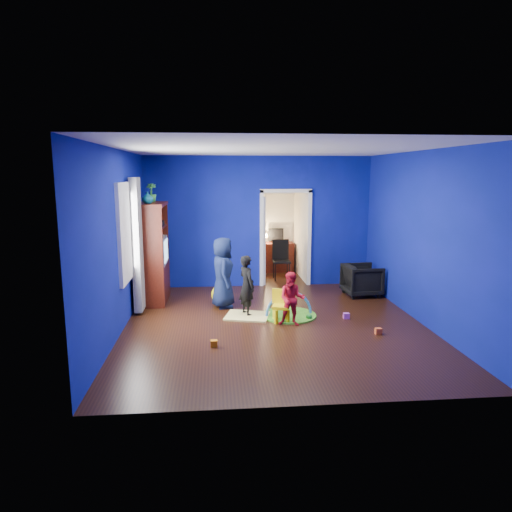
{
  "coord_description": "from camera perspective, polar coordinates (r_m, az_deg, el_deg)",
  "views": [
    {
      "loc": [
        -0.98,
        -7.32,
        2.51
      ],
      "look_at": [
        -0.28,
        0.4,
        1.11
      ],
      "focal_mm": 32.0,
      "sensor_mm": 36.0,
      "label": 1
    }
  ],
  "objects": [
    {
      "name": "folding_chair",
      "position": [
        10.93,
        3.21,
        -0.59
      ],
      "size": [
        0.4,
        0.4,
        0.92
      ],
      "primitive_type": "cube",
      "color": "black",
      "rests_on": "floor"
    },
    {
      "name": "alcove",
      "position": [
        11.13,
        3.01,
        3.72
      ],
      "size": [
        1.0,
        1.75,
        2.5
      ],
      "primitive_type": null,
      "color": "silver",
      "rests_on": "floor"
    },
    {
      "name": "doorway",
      "position": [
        10.29,
        3.69,
        2.06
      ],
      "size": [
        1.16,
        0.1,
        2.1
      ],
      "primitive_type": "cube",
      "color": "white",
      "rests_on": "floor"
    },
    {
      "name": "toy_1",
      "position": [
        6.86,
        -5.27,
        -10.84
      ],
      "size": [
        0.1,
        0.08,
        0.1
      ],
      "primitive_type": "cube",
      "color": "orange",
      "rests_on": "floor"
    },
    {
      "name": "vase",
      "position": [
        8.78,
        -13.41,
        7.11
      ],
      "size": [
        0.22,
        0.22,
        0.23
      ],
      "primitive_type": "imported",
      "rotation": [
        0.0,
        0.0,
        -0.01
      ],
      "color": "#0C5060",
      "rests_on": "tv_armoire"
    },
    {
      "name": "toy_3",
      "position": [
        8.23,
        11.22,
        -7.36
      ],
      "size": [
        0.1,
        0.08,
        0.1
      ],
      "primitive_type": "cube",
      "color": "#BF48C2",
      "rests_on": "floor"
    },
    {
      "name": "study_desk",
      "position": [
        11.88,
        2.53,
        -0.13
      ],
      "size": [
        0.88,
        0.44,
        0.75
      ],
      "primitive_type": "cube",
      "color": "#3D140A",
      "rests_on": "floor"
    },
    {
      "name": "wall_back",
      "position": [
        10.17,
        0.36,
        4.25
      ],
      "size": [
        5.0,
        0.02,
        2.9
      ],
      "primitive_type": "cube",
      "color": "navy",
      "rests_on": "floor"
    },
    {
      "name": "child_navy",
      "position": [
        8.63,
        -4.16,
        -2.09
      ],
      "size": [
        0.46,
        0.68,
        1.34
      ],
      "primitive_type": "imported",
      "rotation": [
        0.0,
        0.0,
        1.62
      ],
      "color": "#10143C",
      "rests_on": "floor"
    },
    {
      "name": "book_shelf",
      "position": [
        11.8,
        2.52,
        7.85
      ],
      "size": [
        0.88,
        0.24,
        0.04
      ],
      "primitive_type": "cube",
      "color": "white",
      "rests_on": "study_desk"
    },
    {
      "name": "wall_left",
      "position": [
        7.55,
        -16.77,
        1.72
      ],
      "size": [
        0.02,
        5.5,
        2.9
      ],
      "primitive_type": "cube",
      "color": "navy",
      "rests_on": "floor"
    },
    {
      "name": "toy_0",
      "position": [
        7.58,
        15.05,
        -9.07
      ],
      "size": [
        0.1,
        0.08,
        0.1
      ],
      "primitive_type": "cube",
      "color": "#D75323",
      "rests_on": "floor"
    },
    {
      "name": "floor",
      "position": [
        7.8,
        2.33,
        -8.55
      ],
      "size": [
        5.0,
        5.5,
        0.01
      ],
      "primitive_type": "cube",
      "color": "black",
      "rests_on": "ground"
    },
    {
      "name": "ceiling",
      "position": [
        7.39,
        2.49,
        13.25
      ],
      "size": [
        5.0,
        5.5,
        0.01
      ],
      "primitive_type": "cube",
      "color": "white",
      "rests_on": "wall_back"
    },
    {
      "name": "play_mat",
      "position": [
        8.26,
        4.12,
        -7.38
      ],
      "size": [
        0.98,
        0.98,
        0.03
      ],
      "primitive_type": "cylinder",
      "color": "green",
      "rests_on": "floor"
    },
    {
      "name": "potted_plant",
      "position": [
        9.29,
        -12.98,
        7.72
      ],
      "size": [
        0.22,
        0.22,
        0.37
      ],
      "primitive_type": "imported",
      "rotation": [
        0.0,
        0.0,
        0.06
      ],
      "color": "#308634",
      "rests_on": "tv_armoire"
    },
    {
      "name": "toy_arch",
      "position": [
        8.26,
        4.12,
        -7.34
      ],
      "size": [
        0.87,
        0.18,
        0.87
      ],
      "primitive_type": "torus",
      "rotation": [
        1.57,
        0.0,
        0.15
      ],
      "color": "#3F8CD8",
      "rests_on": "floor"
    },
    {
      "name": "wall_front",
      "position": [
        4.79,
        6.74,
        -2.64
      ],
      "size": [
        5.0,
        0.02,
        2.9
      ],
      "primitive_type": "cube",
      "color": "navy",
      "rests_on": "floor"
    },
    {
      "name": "desk_monitor",
      "position": [
        11.91,
        2.48,
        2.7
      ],
      "size": [
        0.4,
        0.05,
        0.32
      ],
      "primitive_type": "cube",
      "color": "black",
      "rests_on": "study_desk"
    },
    {
      "name": "window_left",
      "position": [
        7.87,
        -16.2,
        2.82
      ],
      "size": [
        0.03,
        0.95,
        1.55
      ],
      "primitive_type": "cube",
      "color": "white",
      "rests_on": "wall_left"
    },
    {
      "name": "kid_chair",
      "position": [
        7.87,
        3.16,
        -6.47
      ],
      "size": [
        0.35,
        0.35,
        0.5
      ],
      "primitive_type": "cube",
      "rotation": [
        0.0,
        0.0,
        -0.3
      ],
      "color": "yellow",
      "rests_on": "floor"
    },
    {
      "name": "toddler_red",
      "position": [
        7.65,
        4.51,
        -5.38
      ],
      "size": [
        0.51,
        0.43,
        0.91
      ],
      "primitive_type": "imported",
      "rotation": [
        0.0,
        0.0,
        -0.22
      ],
      "color": "red",
      "rests_on": "floor"
    },
    {
      "name": "yellow_blanket",
      "position": [
        8.19,
        -1.09,
        -7.5
      ],
      "size": [
        0.88,
        0.77,
        0.03
      ],
      "primitive_type": "cube",
      "rotation": [
        0.0,
        0.0,
        -0.26
      ],
      "color": "#F2E07A",
      "rests_on": "floor"
    },
    {
      "name": "hopper_ball",
      "position": [
        8.99,
        -4.47,
        -4.8
      ],
      "size": [
        0.36,
        0.36,
        0.36
      ],
      "primitive_type": "sphere",
      "color": "yellow",
      "rests_on": "floor"
    },
    {
      "name": "armchair",
      "position": [
        9.77,
        13.11,
        -2.93
      ],
      "size": [
        0.78,
        0.76,
        0.66
      ],
      "primitive_type": "imported",
      "rotation": [
        0.0,
        0.0,
        1.65
      ],
      "color": "black",
      "rests_on": "floor"
    },
    {
      "name": "wall_right",
      "position": [
        8.17,
        20.07,
        2.16
      ],
      "size": [
        0.02,
        5.5,
        2.9
      ],
      "primitive_type": "cube",
      "color": "navy",
      "rests_on": "floor"
    },
    {
      "name": "child_black",
      "position": [
        8.14,
        -1.15,
        -3.71
      ],
      "size": [
        0.4,
        0.47,
        1.1
      ],
      "primitive_type": "imported",
      "rotation": [
        0.0,
        0.0,
        2.0
      ],
      "color": "black",
      "rests_on": "floor"
    },
    {
      "name": "curtain",
      "position": [
        8.43,
        -14.63,
        1.3
      ],
      "size": [
        0.14,
        0.42,
        2.4
      ],
      "primitive_type": "cube",
      "color": "slate",
      "rests_on": "floor"
    },
    {
      "name": "desk_lamp",
      "position": [
        11.82,
        1.17,
        2.55
      ],
      "size": [
        0.14,
        0.14,
        0.14
      ],
      "primitive_type": "sphere",
      "color": "#FFD88C",
      "rests_on": "study_desk"
    },
    {
      "name": "tv_armoire",
      "position": [
        9.2,
        -12.87,
        0.4
      ],
      "size": [
        0.58,
        1.14,
        1.96
      ],
      "primitive_type": "cube",
      "color": "#40190A",
      "rests_on": "floor"
    },
    {
      "name": "toy_2",
      "position": [
        8.09,
        6.64,
        -7.5
      ],
      "size": [
        0.11,
        0.11,
        0.11
      ],
      "primitive_type": "sphere",
      "color": "green",
      "rests_on": "floor"
    },
    {
      "name": "crt_tv",
      "position": [
        9.19,
        -12.64,
        0.65
      ],
      "size": [
        0.46,
        0.7,
        0.54
      ],
      "primitive_type": "cube",
      "color": "silver",
      "rests_on": "tv_armoire"
    }
  ]
}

